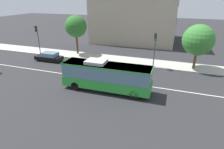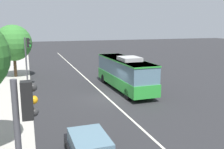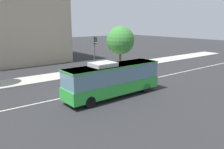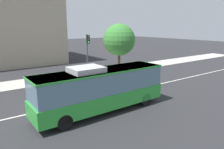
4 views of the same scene
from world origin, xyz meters
TOP-DOWN VIEW (x-y plane):
  - ground_plane at (0.00, 0.00)m, footprint 160.00×160.00m
  - sidewalk_kerb at (0.00, 8.37)m, footprint 80.00×3.84m
  - lane_centre_line at (0.00, 0.00)m, footprint 76.00×0.16m
  - transit_bus at (2.35, -2.53)m, footprint 10.05×2.69m
  - traffic_light_mid_block at (6.32, 6.59)m, footprint 0.32×0.62m
  - street_tree_kerbside_left at (12.03, 8.11)m, footprint 4.34×4.34m
  - office_block_background at (-0.58, 25.05)m, footprint 18.48×16.00m

SIDE VIEW (x-z plane):
  - ground_plane at x=0.00m, z-range 0.00..0.00m
  - lane_centre_line at x=0.00m, z-range 0.00..0.01m
  - sidewalk_kerb at x=0.00m, z-range 0.00..0.14m
  - transit_bus at x=2.35m, z-range 0.08..3.54m
  - traffic_light_mid_block at x=6.32m, z-range 0.96..6.16m
  - street_tree_kerbside_left at x=12.03m, z-range 1.04..7.50m
  - office_block_background at x=-0.58m, z-range 0.00..13.60m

